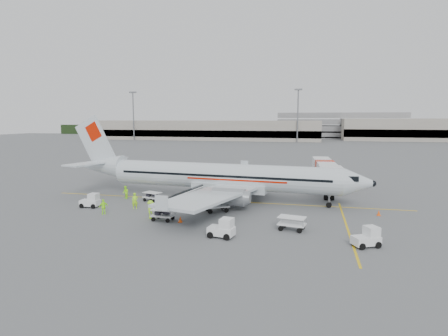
# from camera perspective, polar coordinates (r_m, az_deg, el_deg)

# --- Properties ---
(ground) EXTENTS (360.00, 360.00, 0.00)m
(ground) POSITION_cam_1_polar(r_m,az_deg,el_deg) (45.64, -0.57, -5.06)
(ground) COLOR #56595B
(stripe_lead) EXTENTS (44.00, 0.20, 0.01)m
(stripe_lead) POSITION_cam_1_polar(r_m,az_deg,el_deg) (45.64, -0.57, -5.05)
(stripe_lead) COLOR yellow
(stripe_lead) RESTS_ON ground
(stripe_cross) EXTENTS (0.20, 20.00, 0.01)m
(stripe_cross) POSITION_cam_1_polar(r_m,az_deg,el_deg) (36.85, 18.22, -8.51)
(stripe_cross) COLOR yellow
(stripe_cross) RESTS_ON ground
(terminal_west) EXTENTS (110.00, 22.00, 9.00)m
(terminal_west) POSITION_cam_1_polar(r_m,az_deg,el_deg) (180.58, -3.25, 5.79)
(terminal_west) COLOR gray
(terminal_west) RESTS_ON ground
(terminal_east) EXTENTS (90.00, 26.00, 10.00)m
(terminal_east) POSITION_cam_1_polar(r_m,az_deg,el_deg) (197.55, 30.67, 5.05)
(terminal_east) COLOR gray
(terminal_east) RESTS_ON ground
(parking_garage) EXTENTS (62.00, 24.00, 14.00)m
(parking_garage) POSITION_cam_1_polar(r_m,az_deg,el_deg) (203.84, 17.20, 6.37)
(parking_garage) COLOR slate
(parking_garage) RESTS_ON ground
(treeline) EXTENTS (300.00, 3.00, 6.00)m
(treeline) POSITION_cam_1_polar(r_m,az_deg,el_deg) (218.66, 10.30, 5.59)
(treeline) COLOR black
(treeline) RESTS_ON ground
(mast_west) EXTENTS (3.20, 1.20, 22.00)m
(mast_west) POSITION_cam_1_polar(r_m,az_deg,el_deg) (180.26, -13.63, 7.66)
(mast_west) COLOR slate
(mast_west) RESTS_ON ground
(mast_center) EXTENTS (3.20, 1.20, 22.00)m
(mast_center) POSITION_cam_1_polar(r_m,az_deg,el_deg) (161.40, 11.17, 7.77)
(mast_center) COLOR slate
(mast_center) RESTS_ON ground
(aircraft) EXTENTS (39.32, 31.99, 10.21)m
(aircraft) POSITION_cam_1_polar(r_m,az_deg,el_deg) (45.16, -0.16, 1.38)
(aircraft) COLOR silver
(aircraft) RESTS_ON ground
(jet_bridge) EXTENTS (4.27, 16.43, 4.26)m
(jet_bridge) POSITION_cam_1_polar(r_m,az_deg,el_deg) (53.28, 15.01, -1.16)
(jet_bridge) COLOR white
(jet_bridge) RESTS_ON ground
(belt_loader) EXTENTS (5.38, 3.48, 2.73)m
(belt_loader) POSITION_cam_1_polar(r_m,az_deg,el_deg) (44.44, -5.62, -3.64)
(belt_loader) COLOR white
(belt_loader) RESTS_ON ground
(tug_fore) EXTENTS (2.38, 2.00, 1.60)m
(tug_fore) POSITION_cam_1_polar(r_m,az_deg,el_deg) (31.66, 20.83, -9.77)
(tug_fore) COLOR white
(tug_fore) RESTS_ON ground
(tug_mid) EXTENTS (2.35, 1.58, 1.68)m
(tug_mid) POSITION_cam_1_polar(r_m,az_deg,el_deg) (31.89, -0.43, -9.06)
(tug_mid) COLOR white
(tug_mid) RESTS_ON ground
(tug_aft) EXTENTS (2.13, 1.30, 1.60)m
(tug_aft) POSITION_cam_1_polar(r_m,az_deg,el_deg) (44.99, -19.77, -4.65)
(tug_aft) COLOR white
(tug_aft) RESTS_ON ground
(cart_loaded_a) EXTENTS (2.47, 1.93, 1.13)m
(cart_loaded_a) POSITION_cam_1_polar(r_m,az_deg,el_deg) (46.20, -10.86, -4.32)
(cart_loaded_a) COLOR white
(cart_loaded_a) RESTS_ON ground
(cart_loaded_b) EXTENTS (2.28, 1.44, 1.15)m
(cart_loaded_b) POSITION_cam_1_polar(r_m,az_deg,el_deg) (37.47, -9.29, -7.06)
(cart_loaded_b) COLOR white
(cart_loaded_b) RESTS_ON ground
(cart_empty_a) EXTENTS (2.98, 2.61, 1.34)m
(cart_empty_a) POSITION_cam_1_polar(r_m,az_deg,el_deg) (40.38, -1.16, -5.76)
(cart_empty_a) COLOR white
(cart_empty_a) RESTS_ON ground
(cart_empty_b) EXTENTS (2.63, 1.85, 1.25)m
(cart_empty_b) POSITION_cam_1_polar(r_m,az_deg,el_deg) (34.40, 10.30, -8.32)
(cart_empty_b) COLOR white
(cart_empty_b) RESTS_ON ground
(cone_nose) EXTENTS (0.37, 0.37, 0.61)m
(cone_nose) POSITION_cam_1_polar(r_m,az_deg,el_deg) (42.05, 22.52, -6.32)
(cone_nose) COLOR #FD510C
(cone_nose) RESTS_ON ground
(cone_port) EXTENTS (0.35, 0.35, 0.57)m
(cone_port) POSITION_cam_1_polar(r_m,az_deg,el_deg) (63.27, 4.27, -1.27)
(cone_port) COLOR #FD510C
(cone_port) RESTS_ON ground
(cone_stbd) EXTENTS (0.39, 0.39, 0.63)m
(cone_stbd) POSITION_cam_1_polar(r_m,az_deg,el_deg) (36.71, -6.68, -7.73)
(cone_stbd) COLOR #FD510C
(cone_stbd) RESTS_ON ground
(crew_a) EXTENTS (0.78, 0.65, 1.82)m
(crew_a) POSITION_cam_1_polar(r_m,az_deg,el_deg) (42.70, -13.42, -4.90)
(crew_a) COLOR #96E619
(crew_a) RESTS_ON ground
(crew_b) EXTENTS (1.01, 0.98, 1.64)m
(crew_b) POSITION_cam_1_polar(r_m,az_deg,el_deg) (48.22, -14.77, -3.63)
(crew_b) COLOR #96E619
(crew_b) RESTS_ON ground
(crew_c) EXTENTS (1.21, 1.38, 1.85)m
(crew_c) POSITION_cam_1_polar(r_m,az_deg,el_deg) (38.33, -11.12, -6.23)
(crew_c) COLOR #96E619
(crew_c) RESTS_ON ground
(crew_d) EXTENTS (0.98, 0.91, 1.61)m
(crew_d) POSITION_cam_1_polar(r_m,az_deg,el_deg) (41.24, -17.87, -5.65)
(crew_d) COLOR #96E619
(crew_d) RESTS_ON ground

